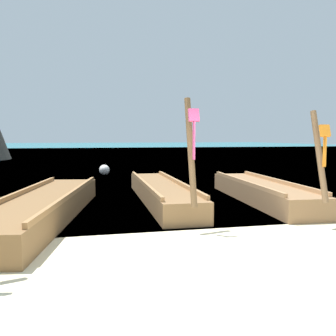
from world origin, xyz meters
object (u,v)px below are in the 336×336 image
at_px(longtail_boat_green_ribbon, 44,207).
at_px(mooring_buoy_near, 104,170).
at_px(longtail_boat_orange_ribbon, 261,192).
at_px(longtail_boat_pink_ribbon, 161,192).

relative_size(longtail_boat_green_ribbon, mooring_buoy_near, 14.01).
xyz_separation_m(longtail_boat_orange_ribbon, mooring_buoy_near, (-3.97, 8.27, -0.03)).
bearing_deg(longtail_boat_pink_ribbon, longtail_boat_orange_ribbon, -11.36).
distance_m(longtail_boat_pink_ribbon, longtail_boat_orange_ribbon, 2.82).
bearing_deg(longtail_boat_pink_ribbon, mooring_buoy_near, 98.85).
xyz_separation_m(longtail_boat_pink_ribbon, mooring_buoy_near, (-1.20, 7.71, -0.02)).
height_order(longtail_boat_pink_ribbon, longtail_boat_orange_ribbon, longtail_boat_pink_ribbon).
xyz_separation_m(longtail_boat_pink_ribbon, longtail_boat_orange_ribbon, (2.77, -0.56, 0.01)).
distance_m(longtail_boat_orange_ribbon, mooring_buoy_near, 9.17).
relative_size(longtail_boat_pink_ribbon, longtail_boat_orange_ribbon, 1.10).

